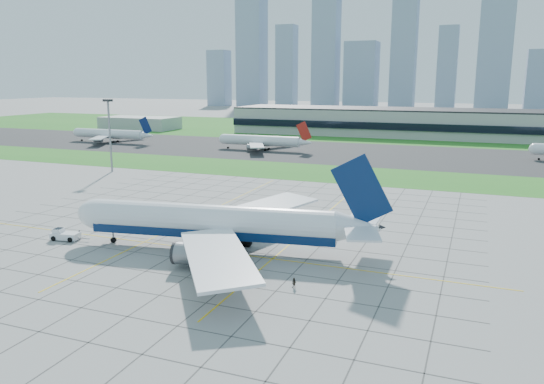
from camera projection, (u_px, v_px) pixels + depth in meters
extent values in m
plane|color=gray|center=(192.00, 245.00, 105.68)|extent=(1400.00, 1400.00, 0.00)
cube|color=#247120|center=(320.00, 173.00, 187.64)|extent=(700.00, 35.00, 0.04)
cube|color=#383838|center=(354.00, 153.00, 237.73)|extent=(700.00, 75.00, 0.04)
cube|color=#247120|center=(393.00, 131.00, 337.90)|extent=(700.00, 145.00, 0.04)
cube|color=#474744|center=(44.00, 212.00, 131.93)|extent=(0.18, 130.00, 0.02)
cube|color=#474744|center=(69.00, 215.00, 129.07)|extent=(0.18, 130.00, 0.02)
cube|color=#474744|center=(96.00, 218.00, 126.21)|extent=(0.18, 130.00, 0.02)
cube|color=#474744|center=(124.00, 221.00, 123.36)|extent=(0.18, 130.00, 0.02)
cube|color=#474744|center=(153.00, 224.00, 120.50)|extent=(0.18, 130.00, 0.02)
cube|color=#474744|center=(183.00, 228.00, 117.64)|extent=(0.18, 130.00, 0.02)
cube|color=#474744|center=(216.00, 232.00, 114.79)|extent=(0.18, 130.00, 0.02)
cube|color=#474744|center=(249.00, 236.00, 111.93)|extent=(0.18, 130.00, 0.02)
cube|color=#474744|center=(285.00, 240.00, 109.07)|extent=(0.18, 130.00, 0.02)
cube|color=#474744|center=(322.00, 244.00, 106.22)|extent=(0.18, 130.00, 0.02)
cube|color=#474744|center=(362.00, 248.00, 103.36)|extent=(0.18, 130.00, 0.02)
cube|color=#474744|center=(403.00, 253.00, 100.51)|extent=(0.18, 130.00, 0.02)
cube|color=#474744|center=(448.00, 258.00, 97.65)|extent=(0.18, 130.00, 0.02)
cube|color=#474744|center=(39.00, 332.00, 69.25)|extent=(110.00, 0.18, 0.02)
cube|color=#474744|center=(81.00, 308.00, 76.54)|extent=(110.00, 0.18, 0.02)
cube|color=#474744|center=(116.00, 288.00, 83.82)|extent=(110.00, 0.18, 0.02)
cube|color=#474744|center=(146.00, 271.00, 91.11)|extent=(110.00, 0.18, 0.02)
cube|color=#474744|center=(171.00, 257.00, 98.40)|extent=(110.00, 0.18, 0.02)
cube|color=#474744|center=(192.00, 245.00, 105.68)|extent=(110.00, 0.18, 0.02)
cube|color=#474744|center=(211.00, 234.00, 112.97)|extent=(110.00, 0.18, 0.02)
cube|color=#474744|center=(228.00, 225.00, 120.25)|extent=(110.00, 0.18, 0.02)
cube|color=#474744|center=(242.00, 216.00, 127.54)|extent=(110.00, 0.18, 0.02)
cube|color=#474744|center=(255.00, 209.00, 134.82)|extent=(110.00, 0.18, 0.02)
cube|color=#474744|center=(267.00, 202.00, 142.11)|extent=(110.00, 0.18, 0.02)
cube|color=#474744|center=(278.00, 196.00, 149.39)|extent=(110.00, 0.18, 0.02)
cube|color=#474744|center=(287.00, 191.00, 156.68)|extent=(110.00, 0.18, 0.02)
cube|color=#474744|center=(296.00, 186.00, 163.96)|extent=(110.00, 0.18, 0.02)
cube|color=yellow|center=(187.00, 248.00, 103.86)|extent=(120.00, 0.25, 0.03)
cube|color=yellow|center=(198.00, 217.00, 127.46)|extent=(0.25, 100.00, 0.03)
cube|color=yellow|center=(309.00, 228.00, 117.47)|extent=(0.25, 100.00, 0.03)
cube|color=#B7B7B2|center=(458.00, 124.00, 299.30)|extent=(260.00, 42.00, 15.00)
cube|color=black|center=(456.00, 128.00, 279.82)|extent=(260.00, 1.00, 4.00)
cube|color=black|center=(459.00, 110.00, 297.66)|extent=(260.00, 42.00, 0.80)
cube|color=#B7B7B2|center=(140.00, 123.00, 353.22)|extent=(50.00, 25.00, 8.00)
cylinder|color=gray|center=(110.00, 137.00, 187.27)|extent=(0.70, 0.70, 25.00)
cube|color=black|center=(108.00, 100.00, 184.63)|extent=(2.50, 2.50, 0.80)
cube|color=#8DA0B9|center=(219.00, 78.00, 664.29)|extent=(24.00, 21.60, 68.00)
cube|color=#8DA0B9|center=(252.00, 47.00, 640.53)|extent=(31.00, 27.90, 142.00)
cube|color=#8DA0B9|center=(287.00, 67.00, 629.35)|extent=(22.00, 19.80, 95.00)
cube|color=#8DA0B9|center=(326.00, 37.00, 605.45)|extent=(28.00, 25.20, 160.00)
cube|color=#8DA0B9|center=(361.00, 75.00, 599.39)|extent=(35.00, 31.50, 74.00)
cube|color=#8DA0B9|center=(404.00, 55.00, 578.40)|extent=(26.00, 23.40, 118.00)
cube|color=#8DA0B9|center=(447.00, 68.00, 565.09)|extent=(20.00, 18.00, 88.00)
cube|color=#8DA0B9|center=(496.00, 37.00, 542.22)|extent=(33.00, 29.70, 150.00)
cube|color=#8DA0B9|center=(538.00, 81.00, 536.02)|extent=(24.00, 21.60, 62.00)
cylinder|color=white|center=(213.00, 221.00, 101.48)|extent=(47.98, 13.69, 6.21)
cube|color=#071E49|center=(213.00, 231.00, 101.89)|extent=(47.91, 13.28, 1.66)
ellipsoid|color=white|center=(100.00, 214.00, 106.43)|extent=(10.79, 7.71, 6.21)
cube|color=black|center=(90.00, 211.00, 106.79)|extent=(2.77, 3.63, 0.62)
cone|color=white|center=(357.00, 228.00, 95.72)|extent=(9.11, 7.14, 5.90)
cube|color=#071E49|center=(362.00, 190.00, 94.17)|extent=(11.22, 2.30, 13.21)
cube|color=white|center=(264.00, 208.00, 116.23)|extent=(17.33, 30.43, 1.00)
cube|color=white|center=(217.00, 256.00, 84.58)|extent=(24.30, 29.06, 1.00)
cylinder|color=slate|center=(230.00, 222.00, 112.51)|extent=(7.26, 4.95, 3.93)
cylinder|color=slate|center=(193.00, 254.00, 91.74)|extent=(7.26, 4.95, 3.93)
cylinder|color=gray|center=(113.00, 236.00, 106.82)|extent=(0.43, 0.43, 2.69)
cylinder|color=black|center=(114.00, 240.00, 106.98)|extent=(1.21, 0.69, 1.14)
cylinder|color=black|center=(244.00, 243.00, 104.64)|extent=(1.53, 1.44, 1.35)
cylinder|color=black|center=(234.00, 254.00, 98.31)|extent=(1.53, 1.44, 1.35)
cube|color=white|center=(65.00, 236.00, 108.87)|extent=(6.04, 3.53, 1.33)
cube|color=white|center=(58.00, 231.00, 108.98)|extent=(2.02, 2.33, 1.04)
cube|color=black|center=(58.00, 230.00, 108.94)|extent=(1.80, 2.11, 0.66)
cube|color=gray|center=(83.00, 238.00, 108.08)|extent=(2.84, 0.62, 0.17)
cylinder|color=black|center=(61.00, 235.00, 110.51)|extent=(1.11, 0.63, 1.04)
cylinder|color=black|center=(54.00, 238.00, 108.15)|extent=(1.11, 0.63, 1.04)
cylinder|color=black|center=(77.00, 236.00, 109.72)|extent=(1.11, 0.63, 1.04)
cylinder|color=black|center=(70.00, 240.00, 107.36)|extent=(1.11, 0.63, 1.04)
imported|color=black|center=(80.00, 234.00, 109.68)|extent=(0.75, 0.76, 1.77)
imported|color=black|center=(294.00, 283.00, 83.61)|extent=(0.95, 0.82, 1.67)
cylinder|color=white|center=(109.00, 134.00, 277.23)|extent=(40.98, 4.80, 4.80)
cube|color=#081850|center=(145.00, 126.00, 268.06)|extent=(7.46, 0.40, 9.15)
cube|color=white|center=(127.00, 134.00, 286.40)|extent=(13.89, 20.66, 0.40)
cube|color=white|center=(100.00, 138.00, 266.36)|extent=(13.89, 20.66, 0.40)
cylinder|color=black|center=(118.00, 141.00, 278.85)|extent=(1.00, 1.00, 1.00)
cylinder|color=black|center=(112.00, 142.00, 274.84)|extent=(1.00, 1.00, 1.00)
cylinder|color=white|center=(261.00, 141.00, 246.63)|extent=(38.05, 4.80, 4.80)
cube|color=#AF1A14|center=(304.00, 131.00, 238.04)|extent=(7.46, 0.40, 9.15)
cube|color=white|center=(274.00, 140.00, 255.87)|extent=(13.89, 20.66, 0.40)
cube|color=white|center=(257.00, 145.00, 235.84)|extent=(13.89, 20.66, 0.40)
cylinder|color=black|center=(269.00, 149.00, 248.33)|extent=(1.00, 1.00, 1.00)
cylinder|color=black|center=(265.00, 150.00, 244.33)|extent=(1.00, 1.00, 1.00)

